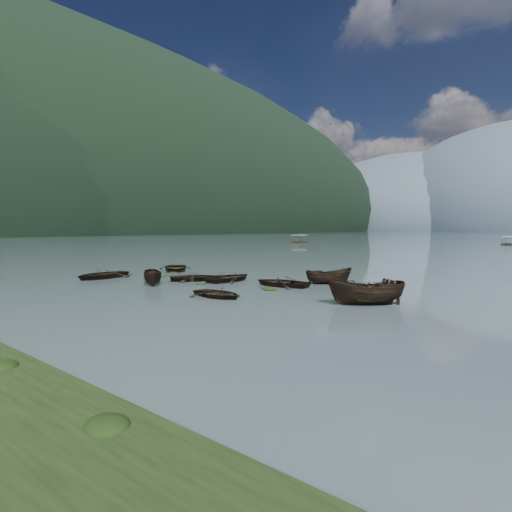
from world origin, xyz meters
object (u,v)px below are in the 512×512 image
Objects in this scene: rowboat_0 at (102,278)px; pontoon_centre at (508,245)px; rowboat_3 at (230,281)px; pontoon_left at (299,243)px.

pontoon_centre is (18.86, 114.12, 0.00)m from rowboat_0.
rowboat_0 is 115.67m from pontoon_centre.
rowboat_0 is 1.04× the size of rowboat_3.
rowboat_3 is 108.59m from pontoon_centre.
rowboat_0 is 11.96m from rowboat_3.
pontoon_centre reaches higher than rowboat_0.
pontoon_centre is (56.58, 21.30, 0.00)m from pontoon_left.
pontoon_left is (-48.14, 86.96, 0.00)m from rowboat_3.
pontoon_left is (-37.71, 92.82, 0.00)m from rowboat_0.
pontoon_left is at bearing -154.42° from pontoon_centre.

